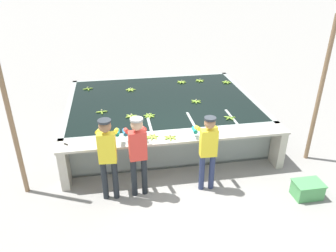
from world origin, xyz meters
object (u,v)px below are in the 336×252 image
banana_bunch_floating_9 (131,116)px  banana_bunch_ledge_0 (212,136)px  banana_bunch_floating_2 (196,101)px  banana_bunch_floating_3 (102,112)px  banana_bunch_floating_5 (88,89)px  banana_bunch_floating_8 (131,90)px  banana_bunch_floating_0 (182,82)px  worker_0 (108,152)px  support_post_right (320,93)px  worker_2 (208,147)px  banana_bunch_floating_1 (200,81)px  banana_bunch_ledge_2 (170,137)px  knife_0 (68,145)px  crate (307,189)px  banana_bunch_floating_7 (230,118)px  banana_bunch_ledge_1 (152,137)px  worker_1 (138,149)px  banana_bunch_floating_6 (227,82)px  banana_bunch_floating_4 (149,116)px  support_post_left (10,118)px

banana_bunch_floating_9 → banana_bunch_ledge_0: (1.55, -1.22, 0.00)m
banana_bunch_floating_2 → banana_bunch_floating_3: (-2.34, -0.24, 0.00)m
banana_bunch_floating_5 → banana_bunch_floating_9: same height
banana_bunch_floating_8 → banana_bunch_floating_0: bearing=14.2°
worker_0 → support_post_right: bearing=8.2°
worker_0 → banana_bunch_floating_3: 2.02m
worker_2 → banana_bunch_floating_1: 3.92m
banana_bunch_floating_5 → banana_bunch_ledge_2: (1.74, -3.17, 0.00)m
banana_bunch_floating_0 → banana_bunch_floating_3: (-2.29, -1.75, 0.00)m
knife_0 → crate: 4.67m
banana_bunch_floating_0 → banana_bunch_ledge_0: banana_bunch_ledge_0 is taller
worker_2 → banana_bunch_floating_7: 1.48m
banana_bunch_floating_9 → banana_bunch_floating_8: bearing=86.3°
banana_bunch_floating_5 → banana_bunch_ledge_0: bearing=-51.3°
banana_bunch_floating_1 → crate: bearing=-77.5°
banana_bunch_floating_9 → banana_bunch_ledge_0: 1.97m
banana_bunch_ledge_1 → banana_bunch_floating_0: bearing=67.9°
worker_1 → banana_bunch_ledge_2: size_ratio=5.78×
worker_1 → banana_bunch_floating_5: worker_1 is taller
crate → banana_bunch_floating_8: bearing=127.2°
banana_bunch_floating_2 → support_post_right: bearing=-35.6°
banana_bunch_floating_8 → banana_bunch_ledge_2: (0.58, -2.89, 0.00)m
banana_bunch_ledge_2 → banana_bunch_floating_8: bearing=101.4°
worker_0 → banana_bunch_ledge_1: worker_0 is taller
worker_2 → banana_bunch_ledge_2: (-0.63, 0.51, -0.02)m
banana_bunch_floating_5 → banana_bunch_ledge_1: (1.39, -3.07, 0.00)m
banana_bunch_ledge_1 → banana_bunch_ledge_2: 0.37m
support_post_right → crate: bearing=-120.4°
banana_bunch_floating_6 → banana_bunch_floating_9: same height
worker_2 → banana_bunch_floating_2: (0.35, 2.28, -0.02)m
banana_bunch_ledge_2 → support_post_right: bearing=2.7°
worker_0 → worker_2: (1.87, -0.03, -0.07)m
worker_1 → banana_bunch_floating_4: size_ratio=5.81×
banana_bunch_floating_3 → banana_bunch_floating_5: 1.69m
banana_bunch_floating_3 → support_post_right: (4.59, -1.37, 0.68)m
crate → banana_bunch_floating_6: bearing=93.4°
banana_bunch_ledge_0 → support_post_left: (-3.73, 0.04, 0.68)m
banana_bunch_floating_4 → banana_bunch_floating_7: (1.78, -0.42, 0.00)m
worker_2 → banana_bunch_floating_7: bearing=54.4°
banana_bunch_floating_7 → banana_bunch_floating_6: bearing=72.6°
banana_bunch_floating_8 → knife_0: 3.17m
knife_0 → support_post_left: size_ratio=0.09×
banana_bunch_ledge_1 → banana_bunch_ledge_2: same height
worker_0 → banana_bunch_floating_3: bearing=93.5°
banana_bunch_floating_1 → banana_bunch_floating_9: size_ratio=1.01×
worker_2 → knife_0: size_ratio=5.64×
banana_bunch_ledge_1 → support_post_left: (-2.52, -0.13, 0.68)m
banana_bunch_floating_6 → banana_bunch_floating_1: bearing=159.7°
banana_bunch_floating_1 → crate: size_ratio=0.51×
banana_bunch_floating_0 → banana_bunch_floating_3: 2.88m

